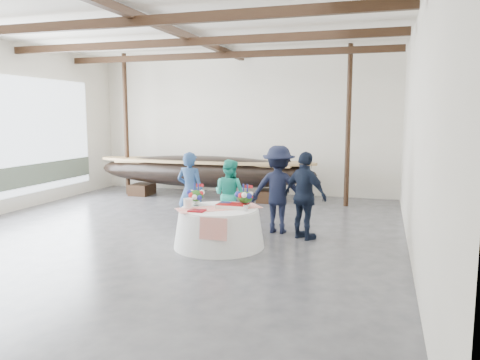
% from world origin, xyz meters
% --- Properties ---
extents(floor, '(10.00, 12.00, 0.01)m').
position_xyz_m(floor, '(0.00, 0.00, 0.00)').
color(floor, '#3D3D42').
rests_on(floor, ground).
extents(wall_back, '(10.00, 0.02, 4.50)m').
position_xyz_m(wall_back, '(0.00, 6.00, 2.25)').
color(wall_back, silver).
rests_on(wall_back, ground).
extents(wall_right, '(0.02, 12.00, 4.50)m').
position_xyz_m(wall_right, '(5.00, 0.00, 2.25)').
color(wall_right, silver).
rests_on(wall_right, ground).
extents(ceiling, '(10.00, 12.00, 0.01)m').
position_xyz_m(ceiling, '(0.00, 0.00, 4.50)').
color(ceiling, white).
rests_on(ceiling, wall_back).
extents(pavilion_structure, '(9.80, 11.76, 4.50)m').
position_xyz_m(pavilion_structure, '(0.00, 0.79, 4.00)').
color(pavilion_structure, black).
rests_on(pavilion_structure, ground).
extents(open_bay, '(0.03, 7.00, 3.20)m').
position_xyz_m(open_bay, '(-4.95, 1.00, 1.83)').
color(open_bay, silver).
rests_on(open_bay, ground).
extents(longboat_display, '(7.07, 1.41, 1.33)m').
position_xyz_m(longboat_display, '(-0.86, 4.55, 0.85)').
color(longboat_display, black).
rests_on(longboat_display, ground).
extents(banquet_table, '(1.78, 1.78, 0.76)m').
position_xyz_m(banquet_table, '(1.44, -0.42, 0.38)').
color(banquet_table, white).
rests_on(banquet_table, ground).
extents(tabletop_items, '(1.64, 1.43, 0.40)m').
position_xyz_m(tabletop_items, '(1.38, -0.28, 0.91)').
color(tabletop_items, red).
rests_on(tabletop_items, banquet_table).
extents(guest_woman_blue, '(0.68, 0.48, 1.76)m').
position_xyz_m(guest_woman_blue, '(0.37, 0.68, 0.88)').
color(guest_woman_blue, navy).
rests_on(guest_woman_blue, ground).
extents(guest_woman_teal, '(0.91, 0.80, 1.59)m').
position_xyz_m(guest_woman_teal, '(1.18, 1.00, 0.79)').
color(guest_woman_teal, '#21AC92').
rests_on(guest_woman_teal, ground).
extents(guest_man_left, '(1.24, 0.72, 1.91)m').
position_xyz_m(guest_man_left, '(2.30, 1.02, 0.96)').
color(guest_man_left, black).
rests_on(guest_man_left, ground).
extents(guest_man_right, '(1.15, 0.94, 1.83)m').
position_xyz_m(guest_man_right, '(2.95, 0.63, 0.91)').
color(guest_man_right, black).
rests_on(guest_man_right, ground).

